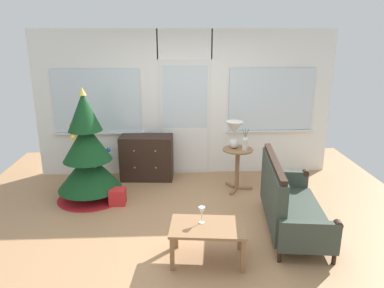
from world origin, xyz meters
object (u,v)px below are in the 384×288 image
object	(u,v)px
flower_vase	(245,143)
wine_glass	(202,211)
christmas_tree	(88,157)
dresser_cabinet	(147,157)
gift_box	(118,197)
table_lamp	(234,131)
side_table	(237,161)
coffee_table	(208,231)
settee_sofa	(287,202)

from	to	relation	value
flower_vase	wine_glass	xyz separation A→B (m)	(-0.81, -1.78, -0.26)
christmas_tree	dresser_cabinet	world-z (taller)	christmas_tree
dresser_cabinet	flower_vase	size ratio (longest dim) A/B	2.65
flower_vase	gift_box	distance (m)	2.13
table_lamp	wine_glass	bearing A→B (deg)	-109.20
side_table	table_lamp	xyz separation A→B (m)	(-0.06, 0.04, 0.49)
gift_box	christmas_tree	bearing A→B (deg)	152.19
flower_vase	coffee_table	world-z (taller)	flower_vase
side_table	gift_box	world-z (taller)	side_table
side_table	wine_glass	world-z (taller)	side_table
table_lamp	coffee_table	bearing A→B (deg)	-106.81
settee_sofa	gift_box	bearing A→B (deg)	159.87
flower_vase	wine_glass	size ratio (longest dim) A/B	1.79
side_table	wine_glass	size ratio (longest dim) A/B	3.61
dresser_cabinet	flower_vase	bearing A→B (deg)	-21.53
coffee_table	wine_glass	size ratio (longest dim) A/B	4.56
christmas_tree	flower_vase	size ratio (longest dim) A/B	4.96
dresser_cabinet	side_table	xyz separation A→B (m)	(1.50, -0.57, 0.11)
table_lamp	settee_sofa	bearing A→B (deg)	-69.65
dresser_cabinet	table_lamp	xyz separation A→B (m)	(1.44, -0.53, 0.60)
coffee_table	christmas_tree	bearing A→B (deg)	134.42
table_lamp	flower_vase	bearing A→B (deg)	-32.01
side_table	gift_box	distance (m)	1.96
christmas_tree	gift_box	bearing A→B (deg)	-27.81
side_table	flower_vase	bearing A→B (deg)	-30.96
dresser_cabinet	settee_sofa	size ratio (longest dim) A/B	0.55
side_table	coffee_table	xyz separation A→B (m)	(-0.65, -1.91, -0.14)
wine_glass	gift_box	distance (m)	1.87
coffee_table	wine_glass	bearing A→B (deg)	131.42
christmas_tree	table_lamp	xyz separation A→B (m)	(2.27, 0.24, 0.32)
side_table	wine_glass	bearing A→B (deg)	-111.22
settee_sofa	flower_vase	size ratio (longest dim) A/B	4.82
table_lamp	coffee_table	xyz separation A→B (m)	(-0.59, -1.95, -0.63)
christmas_tree	coffee_table	size ratio (longest dim) A/B	1.95
settee_sofa	side_table	world-z (taller)	settee_sofa
settee_sofa	gift_box	xyz separation A→B (m)	(-2.31, 0.85, -0.26)
christmas_tree	table_lamp	size ratio (longest dim) A/B	3.95
christmas_tree	settee_sofa	distance (m)	2.98
christmas_tree	wine_glass	world-z (taller)	christmas_tree
christmas_tree	settee_sofa	bearing A→B (deg)	-21.45
gift_box	flower_vase	bearing A→B (deg)	10.80
wine_glass	coffee_table	bearing A→B (deg)	-48.58
side_table	table_lamp	size ratio (longest dim) A/B	1.60
settee_sofa	christmas_tree	bearing A→B (deg)	158.55
table_lamp	christmas_tree	bearing A→B (deg)	-173.98
dresser_cabinet	coffee_table	bearing A→B (deg)	-71.11
dresser_cabinet	gift_box	size ratio (longest dim) A/B	3.86
dresser_cabinet	side_table	distance (m)	1.61
dresser_cabinet	coffee_table	world-z (taller)	dresser_cabinet
christmas_tree	coffee_table	bearing A→B (deg)	-45.58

